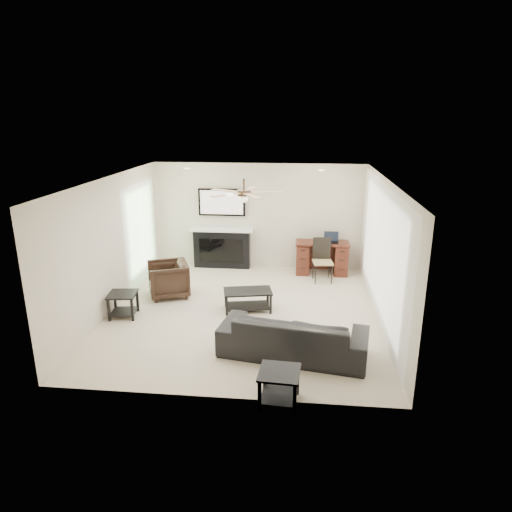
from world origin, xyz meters
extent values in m
plane|color=beige|center=(0.00, 0.00, 0.00)|extent=(5.50, 5.50, 0.00)
cube|color=white|center=(0.00, 0.00, 2.50)|extent=(5.00, 5.50, 0.04)
cube|color=beige|center=(0.00, 2.75, 1.25)|extent=(5.00, 0.04, 2.50)
cube|color=beige|center=(0.00, -2.75, 1.25)|extent=(5.00, 0.04, 2.50)
cube|color=beige|center=(-2.50, 0.00, 1.25)|extent=(0.04, 5.50, 2.50)
cube|color=beige|center=(2.50, 0.00, 1.25)|extent=(0.04, 5.50, 2.50)
cube|color=white|center=(2.45, 0.10, 1.23)|extent=(0.04, 5.10, 2.40)
cube|color=#93BC89|center=(-2.46, 1.55, 1.05)|extent=(0.04, 1.80, 2.10)
cylinder|color=#382619|center=(0.00, 0.10, 2.25)|extent=(1.40, 1.40, 0.30)
imported|color=black|center=(0.96, -1.52, 0.33)|extent=(2.37, 1.25, 0.66)
imported|color=black|center=(-1.64, 0.63, 0.36)|extent=(1.02, 1.01, 0.72)
cube|color=black|center=(0.06, 0.08, 0.20)|extent=(0.98, 0.67, 0.40)
cube|color=black|center=(0.81, -2.77, 0.23)|extent=(0.55, 0.55, 0.45)
cube|color=black|center=(-2.19, -0.42, 0.23)|extent=(0.56, 0.56, 0.45)
cube|color=black|center=(-0.87, 2.58, 0.95)|extent=(1.52, 0.34, 1.91)
cube|color=#3B160E|center=(1.52, 2.36, 0.38)|extent=(1.22, 0.56, 0.76)
cube|color=black|center=(1.52, 1.81, 0.48)|extent=(0.47, 0.49, 0.97)
cube|color=black|center=(1.72, 2.34, 0.88)|extent=(0.33, 0.24, 0.23)
camera|label=1|loc=(1.03, -7.87, 3.58)|focal=32.00mm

